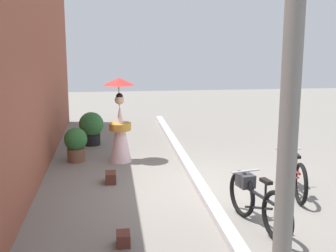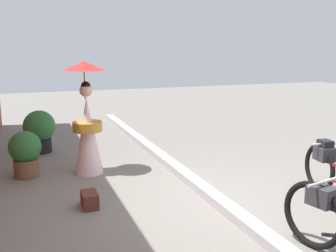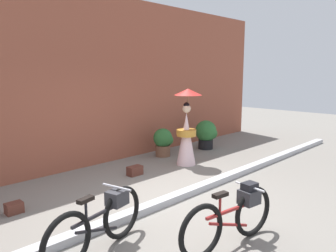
# 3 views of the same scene
# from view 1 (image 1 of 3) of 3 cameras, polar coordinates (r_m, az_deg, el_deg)

# --- Properties ---
(ground_plane) EXTENTS (30.00, 30.00, 0.00)m
(ground_plane) POSITION_cam_1_polar(r_m,az_deg,el_deg) (8.42, 4.09, -7.92)
(ground_plane) COLOR gray
(building_wall) EXTENTS (14.00, 0.40, 4.16)m
(building_wall) POSITION_cam_1_polar(r_m,az_deg,el_deg) (7.97, -18.85, 5.71)
(building_wall) COLOR brown
(building_wall) RESTS_ON ground_plane
(sidewalk_curb) EXTENTS (14.00, 0.20, 0.12)m
(sidewalk_curb) POSITION_cam_1_polar(r_m,az_deg,el_deg) (8.40, 4.09, -7.54)
(sidewalk_curb) COLOR #B2B2B7
(sidewalk_curb) RESTS_ON ground_plane
(bicycle_near_officer) EXTENTS (1.67, 0.55, 0.80)m
(bicycle_near_officer) POSITION_cam_1_polar(r_m,az_deg,el_deg) (6.78, 11.28, -9.36)
(bicycle_near_officer) COLOR black
(bicycle_near_officer) RESTS_ON ground_plane
(bicycle_far_side) EXTENTS (1.69, 0.48, 0.80)m
(bicycle_far_side) POSITION_cam_1_polar(r_m,az_deg,el_deg) (8.34, 15.58, -5.53)
(bicycle_far_side) COLOR black
(bicycle_far_side) RESTS_ON ground_plane
(person_with_parasol) EXTENTS (0.69, 0.69, 1.89)m
(person_with_parasol) POSITION_cam_1_polar(r_m,az_deg,el_deg) (9.97, -6.17, 0.44)
(person_with_parasol) COLOR silver
(person_with_parasol) RESTS_ON ground_plane
(potted_plant_by_door) EXTENTS (0.53, 0.52, 0.77)m
(potted_plant_by_door) POSITION_cam_1_polar(r_m,az_deg,el_deg) (10.26, -11.67, -2.14)
(potted_plant_by_door) COLOR brown
(potted_plant_by_door) RESTS_ON ground_plane
(potted_plant_small) EXTENTS (0.65, 0.64, 0.86)m
(potted_plant_small) POSITION_cam_1_polar(r_m,az_deg,el_deg) (11.72, -9.72, -0.11)
(potted_plant_small) COLOR black
(potted_plant_small) RESTS_ON ground_plane
(backpack_on_pavement) EXTENTS (0.26, 0.19, 0.18)m
(backpack_on_pavement) POSITION_cam_1_polar(r_m,az_deg,el_deg) (6.25, -5.70, -14.14)
(backpack_on_pavement) COLOR #592D23
(backpack_on_pavement) RESTS_ON ground_plane
(backpack_spare) EXTENTS (0.34, 0.20, 0.21)m
(backpack_spare) POSITION_cam_1_polar(r_m,az_deg,el_deg) (8.74, -7.30, -6.52)
(backpack_spare) COLOR #592D23
(backpack_spare) RESTS_ON ground_plane
(utility_pole) EXTENTS (0.18, 0.18, 4.80)m
(utility_pole) POSITION_cam_1_polar(r_m,az_deg,el_deg) (4.10, 15.48, 5.56)
(utility_pole) COLOR slate
(utility_pole) RESTS_ON ground_plane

